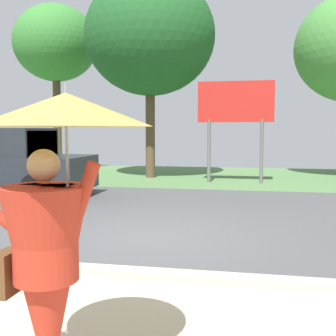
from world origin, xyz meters
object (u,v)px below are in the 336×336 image
at_px(monk_pedestrian, 52,229).
at_px(roadside_billboard, 236,109).
at_px(tree_center_back, 150,36).
at_px(tree_right_far, 56,44).

relative_size(monk_pedestrian, roadside_billboard, 0.61).
bearing_deg(monk_pedestrian, roadside_billboard, 75.26).
relative_size(roadside_billboard, tree_center_back, 0.46).
relative_size(roadside_billboard, tree_right_far, 0.47).
distance_m(tree_center_back, tree_right_far, 5.61).
xyz_separation_m(roadside_billboard, tree_right_far, (-8.29, 3.60, 3.20)).
bearing_deg(monk_pedestrian, tree_right_far, 104.31).
bearing_deg(tree_right_far, monk_pedestrian, -64.62).
distance_m(monk_pedestrian, tree_right_far, 18.11).
bearing_deg(roadside_billboard, monk_pedestrian, -93.67).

